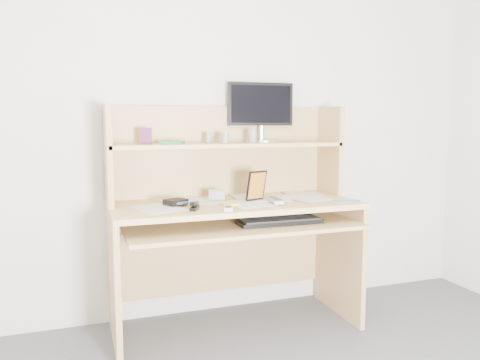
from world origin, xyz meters
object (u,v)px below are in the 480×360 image
object	(u,v)px
game_case	(256,186)
monitor	(261,110)
tv_remote	(275,200)
desk	(231,209)
keyboard	(279,221)

from	to	relation	value
game_case	monitor	distance (m)	0.53
tv_remote	game_case	xyz separation A→B (m)	(-0.08, 0.08, 0.08)
desk	monitor	bearing A→B (deg)	34.29
game_case	monitor	bearing A→B (deg)	45.51
tv_remote	monitor	bearing A→B (deg)	91.20
desk	tv_remote	distance (m)	0.28
tv_remote	game_case	world-z (taller)	game_case
keyboard	tv_remote	world-z (taller)	tv_remote
desk	keyboard	distance (m)	0.33
keyboard	tv_remote	bearing A→B (deg)	82.65
tv_remote	keyboard	bearing A→B (deg)	-89.23
monitor	keyboard	bearing A→B (deg)	-96.22
desk	tv_remote	world-z (taller)	desk
monitor	game_case	bearing A→B (deg)	-114.18
tv_remote	monitor	distance (m)	0.62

